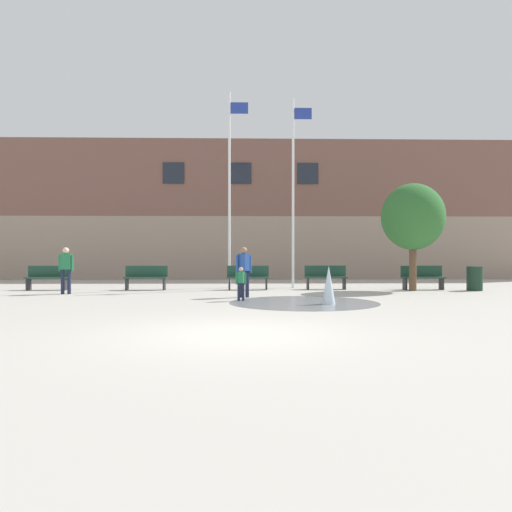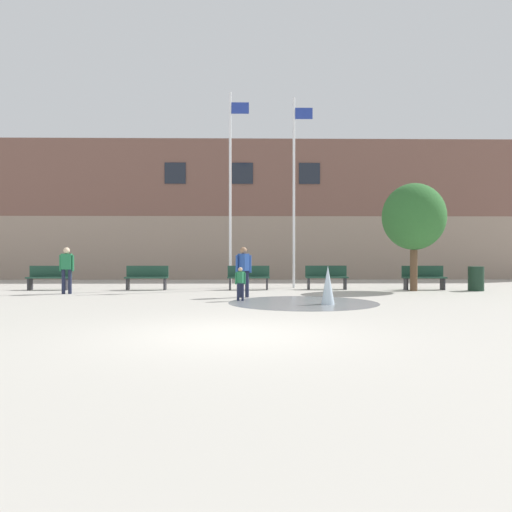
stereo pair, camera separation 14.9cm
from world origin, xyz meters
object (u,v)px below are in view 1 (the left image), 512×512
object	(u,v)px
park_bench_center	(248,277)
park_bench_near_trashcan	(423,277)
park_bench_under_left_flagpole	(146,277)
child_with_pink_shirt	(241,281)
street_tree_near_building	(413,217)
adult_watching	(244,268)
park_bench_left_of_flagpoles	(48,277)
trash_can	(475,279)
park_bench_under_right_flagpole	(326,277)
adult_in_red	(66,267)
flagpole_left	(230,184)
flagpole_right	(294,187)

from	to	relation	value
park_bench_center	park_bench_near_trashcan	world-z (taller)	same
park_bench_under_left_flagpole	child_with_pink_shirt	xyz separation A→B (m)	(3.62, -4.41, 0.10)
street_tree_near_building	adult_watching	bearing A→B (deg)	-157.81
adult_watching	park_bench_center	bearing A→B (deg)	-45.71
adult_watching	park_bench_left_of_flagpoles	bearing A→B (deg)	23.08
park_bench_near_trashcan	trash_can	world-z (taller)	park_bench_near_trashcan
park_bench_under_left_flagpole	park_bench_center	bearing A→B (deg)	0.09
park_bench_center	park_bench_near_trashcan	xyz separation A→B (m)	(6.66, -0.15, 0.00)
park_bench_under_left_flagpole	park_bench_under_right_flagpole	xyz separation A→B (m)	(6.86, 0.11, 0.00)
child_with_pink_shirt	street_tree_near_building	world-z (taller)	street_tree_near_building
park_bench_near_trashcan	street_tree_near_building	world-z (taller)	street_tree_near_building
park_bench_under_right_flagpole	child_with_pink_shirt	xyz separation A→B (m)	(-3.24, -4.51, 0.10)
adult_watching	trash_can	distance (m)	8.96
adult_in_red	child_with_pink_shirt	bearing A→B (deg)	154.03
park_bench_under_left_flagpole	adult_watching	distance (m)	4.96
park_bench_near_trashcan	flagpole_left	xyz separation A→B (m)	(-7.36, 1.15, 3.68)
adult_watching	trash_can	xyz separation A→B (m)	(8.57, 2.57, -0.48)
park_bench_under_left_flagpole	park_bench_near_trashcan	bearing A→B (deg)	-0.79
park_bench_center	park_bench_under_right_flagpole	bearing A→B (deg)	1.94
flagpole_left	park_bench_left_of_flagpoles	bearing A→B (deg)	-171.82
flagpole_left	park_bench_center	bearing A→B (deg)	-54.96
park_bench_under_left_flagpole	adult_in_red	size ratio (longest dim) A/B	1.01
park_bench_near_trashcan	trash_can	distance (m)	1.84
flagpole_right	child_with_pink_shirt	bearing A→B (deg)	-111.17
adult_watching	adult_in_red	world-z (taller)	same
adult_watching	park_bench_near_trashcan	bearing A→B (deg)	-108.29
adult_watching	trash_can	bearing A→B (deg)	-116.20
flagpole_left	flagpole_right	world-z (taller)	flagpole_left
park_bench_left_of_flagpoles	adult_in_red	xyz separation A→B (m)	(1.33, -1.89, 0.45)
park_bench_center	child_with_pink_shirt	world-z (taller)	child_with_pink_shirt
park_bench_under_left_flagpole	child_with_pink_shirt	size ratio (longest dim) A/B	1.62
park_bench_center	child_with_pink_shirt	xyz separation A→B (m)	(-0.24, -4.41, 0.10)
park_bench_under_right_flagpole	park_bench_near_trashcan	bearing A→B (deg)	-3.95
child_with_pink_shirt	flagpole_left	size ratio (longest dim) A/B	0.13
park_bench_center	adult_watching	xyz separation A→B (m)	(-0.16, -3.27, 0.45)
child_with_pink_shirt	flagpole_left	distance (m)	6.50
park_bench_under_left_flagpole	park_bench_near_trashcan	size ratio (longest dim) A/B	1.00
adult_in_red	park_bench_under_left_flagpole	bearing A→B (deg)	-144.49
flagpole_left	park_bench_under_left_flagpole	bearing A→B (deg)	-162.33
adult_in_red	street_tree_near_building	size ratio (longest dim) A/B	0.40
park_bench_center	child_with_pink_shirt	distance (m)	4.42
park_bench_near_trashcan	flagpole_right	world-z (taller)	flagpole_right
adult_in_red	flagpole_right	xyz separation A→B (m)	(8.07, 2.87, 3.12)
park_bench_under_right_flagpole	child_with_pink_shirt	distance (m)	5.56
child_with_pink_shirt	flagpole_left	world-z (taller)	flagpole_left
flagpole_right	trash_can	xyz separation A→B (m)	(6.56, -1.71, -3.60)
adult_watching	flagpole_right	world-z (taller)	flagpole_right
street_tree_near_building	park_bench_left_of_flagpoles	bearing A→B (deg)	176.88
park_bench_under_right_flagpole	adult_watching	world-z (taller)	adult_watching
flagpole_left	trash_can	distance (m)	9.98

